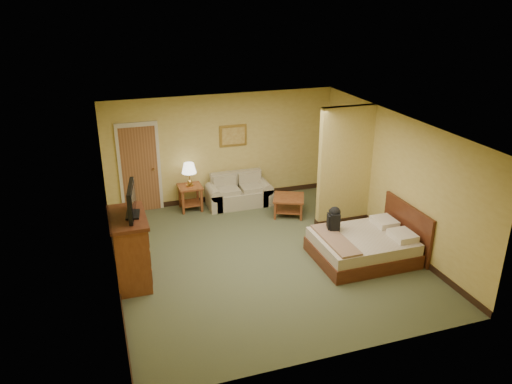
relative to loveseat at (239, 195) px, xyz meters
name	(u,v)px	position (x,y,z in m)	size (l,w,h in m)	color
floor	(264,256)	(-0.27, -2.57, -0.25)	(6.00, 6.00, 0.00)	#495034
ceiling	(264,125)	(-0.27, -2.57, 2.35)	(6.00, 6.00, 0.00)	white
back_wall	(222,149)	(-0.27, 0.43, 1.05)	(5.50, 0.02, 2.60)	tan
left_wall	(109,214)	(-3.02, -2.57, 1.05)	(0.02, 6.00, 2.60)	tan
right_wall	(394,178)	(2.48, -2.57, 1.05)	(0.02, 6.00, 2.60)	tan
partition	(345,166)	(1.88, -1.64, 1.05)	(1.20, 0.15, 2.60)	tan
door	(140,168)	(-2.22, 0.40, 0.78)	(0.94, 0.16, 2.10)	beige
baseboard	(224,197)	(-0.27, 0.42, -0.19)	(5.50, 0.02, 0.12)	black
loveseat	(239,195)	(0.00, 0.00, 0.00)	(1.52, 0.70, 0.77)	tan
side_table	(190,194)	(-1.15, 0.08, 0.14)	(0.54, 0.54, 0.59)	brown
table_lamp	(189,169)	(-1.15, 0.08, 0.76)	(0.33, 0.33, 0.55)	#AC843F
coffee_table	(289,202)	(0.91, -0.92, 0.06)	(0.90, 0.90, 0.44)	brown
wall_picture	(233,136)	(0.00, 0.41, 1.35)	(0.66, 0.04, 0.51)	#B78E3F
dresser	(130,249)	(-2.74, -2.66, 0.39)	(0.62, 1.18, 1.26)	brown
tv	(132,202)	(-2.64, -2.66, 1.26)	(0.28, 0.88, 0.54)	black
bed	(366,245)	(1.56, -3.24, 0.02)	(1.89, 1.52, 0.99)	#4A1F11
backpack	(334,218)	(1.07, -2.84, 0.49)	(0.26, 0.32, 0.48)	black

